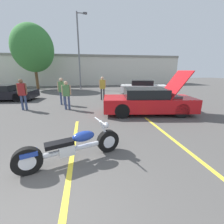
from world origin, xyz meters
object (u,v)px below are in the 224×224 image
at_px(spectator_by_show_car, 22,92).
at_px(parked_car_left_row, 2,93).
at_px(tree_background, 33,48).
at_px(parked_car_right_row, 143,88).
at_px(spectator_midground, 66,93).
at_px(spectator_near_motorcycle, 62,89).
at_px(spectator_far_lot, 103,86).
at_px(motorcycle, 72,147).
at_px(light_pole, 79,49).
at_px(show_car_hood_open, 148,101).

bearing_deg(spectator_by_show_car, parked_car_left_row, 128.19).
relative_size(tree_background, parked_car_right_row, 1.55).
height_order(spectator_by_show_car, spectator_midground, spectator_by_show_car).
height_order(parked_car_right_row, spectator_near_motorcycle, spectator_near_motorcycle).
xyz_separation_m(tree_background, spectator_near_motorcycle, (4.13, -9.28, -3.53)).
bearing_deg(spectator_far_lot, motorcycle, -101.75).
relative_size(light_pole, spectator_midground, 5.17).
relative_size(motorcycle, spectator_far_lot, 1.43).
xyz_separation_m(light_pole, spectator_near_motorcycle, (-1.01, -8.77, -3.53)).
bearing_deg(parked_car_left_row, spectator_midground, -30.01).
bearing_deg(spectator_by_show_car, spectator_near_motorcycle, 27.58).
xyz_separation_m(tree_background, parked_car_right_row, (11.07, -5.73, -3.95)).
bearing_deg(parked_car_left_row, motorcycle, -50.98).
bearing_deg(motorcycle, show_car_hood_open, 27.48).
height_order(spectator_near_motorcycle, spectator_midground, spectator_near_motorcycle).
relative_size(light_pole, parked_car_right_row, 1.81).
height_order(light_pole, show_car_hood_open, light_pole).
height_order(tree_background, parked_car_right_row, tree_background).
bearing_deg(motorcycle, spectator_far_lot, 59.17).
bearing_deg(spectator_midground, show_car_hood_open, -20.21).
bearing_deg(parked_car_right_row, spectator_near_motorcycle, -136.96).
distance_m(spectator_near_motorcycle, spectator_far_lot, 3.04).
xyz_separation_m(motorcycle, parked_car_left_row, (-5.86, 9.14, 0.16)).
bearing_deg(parked_car_right_row, tree_background, 168.53).
height_order(parked_car_right_row, parked_car_left_row, parked_car_right_row).
xyz_separation_m(light_pole, tree_background, (-5.14, 0.52, -0.00)).
xyz_separation_m(motorcycle, show_car_hood_open, (3.57, 3.77, 0.26)).
distance_m(light_pole, parked_car_left_row, 9.42).
height_order(parked_car_right_row, spectator_far_lot, spectator_far_lot).
bearing_deg(spectator_by_show_car, spectator_far_lot, 25.52).
height_order(spectator_near_motorcycle, spectator_far_lot, spectator_far_lot).
height_order(show_car_hood_open, spectator_near_motorcycle, show_car_hood_open).
xyz_separation_m(tree_background, parked_car_left_row, (-0.60, -6.82, -4.02)).
relative_size(tree_background, motorcycle, 2.87).
bearing_deg(motorcycle, parked_car_right_row, 41.37).
bearing_deg(spectator_by_show_car, parked_car_right_row, 27.25).
bearing_deg(tree_background, spectator_far_lot, -49.34).
bearing_deg(light_pole, tree_background, 174.25).
bearing_deg(spectator_midground, spectator_far_lot, 47.75).
bearing_deg(spectator_far_lot, tree_background, 130.66).
height_order(parked_car_left_row, spectator_midground, spectator_midground).
bearing_deg(light_pole, parked_car_left_row, -132.29).
bearing_deg(show_car_hood_open, parked_car_left_row, 159.05).
height_order(show_car_hood_open, spectator_by_show_car, show_car_hood_open).
bearing_deg(parked_car_right_row, show_car_hood_open, -93.18).
bearing_deg(spectator_far_lot, spectator_by_show_car, -154.48).
bearing_deg(show_car_hood_open, spectator_by_show_car, 173.02).
relative_size(parked_car_right_row, spectator_far_lot, 2.65).
bearing_deg(spectator_by_show_car, show_car_hood_open, -15.71).
height_order(light_pole, parked_car_left_row, light_pole).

